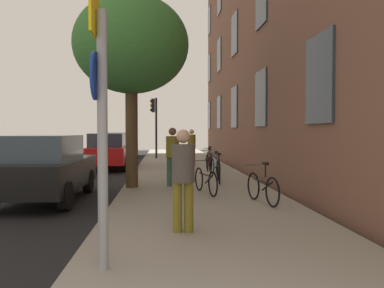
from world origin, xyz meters
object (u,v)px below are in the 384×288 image
tree_near (131,46)px  bicycle_1 (206,180)px  sign_post (100,109)px  bicycle_4 (209,162)px  bicycle_0 (263,187)px  bicycle_3 (215,166)px  bicycle_5 (210,159)px  car_0 (45,168)px  pedestrian_0 (183,174)px  pedestrian_1 (173,153)px  bicycle_2 (219,171)px  pedestrian_2 (192,145)px  car_2 (122,144)px  traffic_light (154,117)px  car_1 (109,151)px

tree_near → bicycle_1: bearing=-34.1°
sign_post → bicycle_4: size_ratio=1.92×
bicycle_0 → bicycle_3: (-0.33, 5.63, -0.02)m
tree_near → bicycle_3: (2.78, 2.82, -3.70)m
bicycle_5 → car_0: 9.37m
bicycle_4 → pedestrian_0: pedestrian_0 is taller
sign_post → pedestrian_1: (1.00, 7.05, -0.89)m
bicycle_2 → pedestrian_2: pedestrian_2 is taller
bicycle_0 → pedestrian_0: bearing=-128.3°
pedestrian_2 → car_2: pedestrian_2 is taller
bicycle_4 → tree_near: bearing=-122.3°
pedestrian_2 → bicycle_3: bearing=-83.4°
bicycle_0 → pedestrian_2: pedestrian_2 is taller
car_2 → sign_post: bearing=-84.8°
bicycle_3 → pedestrian_1: 3.14m
bicycle_3 → pedestrian_2: 4.66m
car_0 → pedestrian_0: bearing=-48.8°
bicycle_4 → car_2: size_ratio=0.40×
traffic_light → bicycle_0: (2.72, -15.04, -2.09)m
sign_post → pedestrian_0: sign_post is taller
bicycle_0 → pedestrian_1: pedestrian_1 is taller
car_1 → bicycle_2: bearing=-54.8°
pedestrian_1 → pedestrian_2: pedestrian_1 is taller
tree_near → pedestrian_0: bearing=-76.8°
tree_near → car_1: size_ratio=1.25×
bicycle_1 → car_2: 17.19m
tree_near → car_0: bearing=-142.2°
car_2 → tree_near: bearing=-83.1°
traffic_light → bicycle_4: bearing=-73.6°
traffic_light → bicycle_4: (2.33, -7.93, -2.09)m
bicycle_1 → pedestrian_0: size_ratio=1.03×
tree_near → pedestrian_0: tree_near is taller
pedestrian_0 → bicycle_0: bearing=51.7°
sign_post → pedestrian_1: bearing=81.9°
bicycle_4 → pedestrian_1: bearing=-110.7°
bicycle_2 → car_1: (-4.20, 5.95, 0.36)m
pedestrian_1 → pedestrian_0: bearing=-89.5°
car_1 → bicycle_1: bearing=-66.5°
bicycle_1 → pedestrian_0: pedestrian_0 is taller
bicycle_1 → car_0: bearing=-177.2°
pedestrian_0 → pedestrian_1: pedestrian_1 is taller
sign_post → pedestrian_2: bearing=81.7°
bicycle_5 → pedestrian_2: 1.41m
tree_near → bicycle_2: tree_near is taller
bicycle_0 → bicycle_5: (-0.12, 9.19, 0.00)m
traffic_light → car_2: traffic_light is taller
bicycle_4 → car_1: bearing=149.4°
bicycle_5 → pedestrian_2: (-0.74, 1.03, 0.61)m
car_1 → car_2: same height
tree_near → bicycle_5: (2.99, 6.38, -3.68)m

